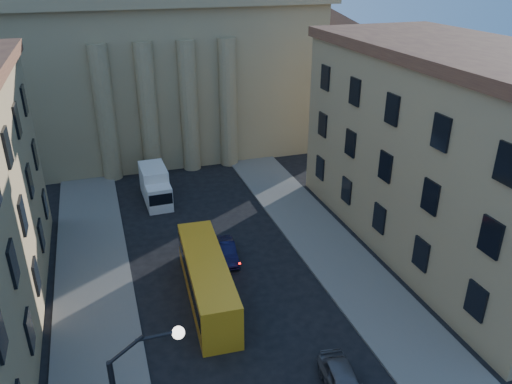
# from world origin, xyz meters

# --- Properties ---
(sidewalk_left) EXTENTS (5.00, 60.00, 0.15)m
(sidewalk_left) POSITION_xyz_m (-8.50, 18.00, 0.07)
(sidewalk_left) COLOR #62605A
(sidewalk_left) RESTS_ON ground
(sidewalk_right) EXTENTS (5.00, 60.00, 0.15)m
(sidewalk_right) POSITION_xyz_m (8.50, 18.00, 0.07)
(sidewalk_right) COLOR #62605A
(sidewalk_right) RESTS_ON ground
(church) EXTENTS (68.02, 28.76, 36.60)m
(church) POSITION_xyz_m (0.00, 55.47, 11.88)
(church) COLOR #8D7A57
(church) RESTS_ON ground
(building_right) EXTENTS (11.60, 26.60, 14.70)m
(building_right) POSITION_xyz_m (17.00, 22.00, 7.42)
(building_right) COLOR #987F59
(building_right) RESTS_ON ground
(car_right_far) EXTENTS (2.22, 4.36, 1.42)m
(car_right_far) POSITION_xyz_m (3.08, 11.04, 0.71)
(car_right_far) COLOR #504F54
(car_right_far) RESTS_ON ground
(car_right_distant) EXTENTS (1.68, 3.91, 1.25)m
(car_right_distant) POSITION_xyz_m (0.80, 24.88, 0.63)
(car_right_distant) COLOR black
(car_right_distant) RESTS_ON ground
(city_bus) EXTENTS (2.97, 10.40, 2.90)m
(city_bus) POSITION_xyz_m (-1.57, 20.66, 1.56)
(city_bus) COLOR orange
(city_bus) RESTS_ON ground
(box_truck) EXTENTS (2.26, 5.50, 3.00)m
(box_truck) POSITION_xyz_m (-2.65, 36.17, 1.42)
(box_truck) COLOR silver
(box_truck) RESTS_ON ground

